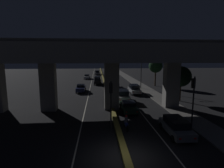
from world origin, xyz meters
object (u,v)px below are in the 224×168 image
object	(u,v)px
car_silver_third	(123,95)
car_black_second_oncoming	(98,80)
car_dark_green_second	(129,106)
car_dark_blue_fifth	(115,84)
car_white_third_oncoming	(87,77)
pedestrian_on_sidewalk	(172,99)
car_grey_lead	(176,126)
traffic_light_right_of_median	(193,93)
traffic_light_left_of_median	(111,97)
car_silver_fourth	(134,89)
street_lamp	(140,69)
car_dark_blue_lead_oncoming	(81,88)
motorcycle_blue_filtering_near	(126,123)
car_silver_fourth_oncoming	(97,73)

from	to	relation	value
car_silver_third	car_black_second_oncoming	bearing A→B (deg)	13.44
car_dark_green_second	car_dark_blue_fifth	size ratio (longest dim) A/B	0.95
car_white_third_oncoming	pedestrian_on_sidewalk	bearing A→B (deg)	23.43
car_grey_lead	traffic_light_right_of_median	bearing A→B (deg)	-57.45
car_black_second_oncoming	car_white_third_oncoming	bearing A→B (deg)	-161.25
traffic_light_left_of_median	car_dark_green_second	xyz separation A→B (m)	(2.75, 5.78, -2.59)
traffic_light_left_of_median	car_grey_lead	bearing A→B (deg)	-13.11
car_silver_fourth	pedestrian_on_sidewalk	size ratio (longest dim) A/B	2.71
car_dark_blue_fifth	pedestrian_on_sidewalk	size ratio (longest dim) A/B	2.76
car_black_second_oncoming	traffic_light_right_of_median	bearing A→B (deg)	19.96
pedestrian_on_sidewalk	car_white_third_oncoming	bearing A→B (deg)	112.33
car_grey_lead	car_dark_green_second	xyz separation A→B (m)	(-3.05, 7.13, -0.10)
street_lamp	car_white_third_oncoming	xyz separation A→B (m)	(-12.75, 19.91, -3.70)
car_dark_green_second	car_dark_blue_lead_oncoming	distance (m)	15.79
car_silver_fourth	car_silver_third	bearing A→B (deg)	151.90
motorcycle_blue_filtering_near	pedestrian_on_sidewalk	distance (m)	10.83
car_black_second_oncoming	pedestrian_on_sidewalk	world-z (taller)	car_black_second_oncoming
street_lamp	car_grey_lead	xyz separation A→B (m)	(-2.34, -23.23, -3.62)
street_lamp	pedestrian_on_sidewalk	xyz separation A→B (m)	(1.21, -14.09, -3.40)
street_lamp	traffic_light_right_of_median	bearing A→B (deg)	-90.40
traffic_light_right_of_median	motorcycle_blue_filtering_near	distance (m)	7.09
street_lamp	car_dark_blue_fifth	distance (m)	6.98
motorcycle_blue_filtering_near	car_silver_third	bearing A→B (deg)	-7.61
car_silver_third	motorcycle_blue_filtering_near	world-z (taller)	car_silver_third
car_silver_fourth_oncoming	car_dark_blue_lead_oncoming	bearing A→B (deg)	-3.08
street_lamp	car_silver_third	xyz separation A→B (m)	(-5.35, -10.48, -3.51)
car_white_third_oncoming	car_grey_lead	bearing A→B (deg)	14.67
car_grey_lead	car_dark_green_second	size ratio (longest dim) A/B	0.96
car_dark_blue_fifth	pedestrian_on_sidewalk	world-z (taller)	pedestrian_on_sidewalk
traffic_light_right_of_median	car_silver_third	size ratio (longest dim) A/B	1.15
car_silver_fourth	car_white_third_oncoming	distance (m)	26.78
traffic_light_right_of_median	car_dark_blue_lead_oncoming	distance (m)	23.59
car_silver_fourth	car_black_second_oncoming	size ratio (longest dim) A/B	0.97
traffic_light_left_of_median	car_white_third_oncoming	world-z (taller)	traffic_light_left_of_median
street_lamp	car_silver_third	world-z (taller)	street_lamp
car_grey_lead	car_dark_blue_lead_oncoming	size ratio (longest dim) A/B	0.95
car_dark_blue_lead_oncoming	car_silver_fourth_oncoming	size ratio (longest dim) A/B	1.01
car_silver_fourth	motorcycle_blue_filtering_near	size ratio (longest dim) A/B	2.54
car_dark_green_second	car_dark_blue_lead_oncoming	bearing A→B (deg)	28.10
car_dark_blue_lead_oncoming	car_silver_fourth	bearing A→B (deg)	75.29
car_grey_lead	car_silver_third	bearing A→B (deg)	14.15
pedestrian_on_sidewalk	traffic_light_right_of_median	bearing A→B (deg)	-99.96
car_white_third_oncoming	car_silver_fourth_oncoming	size ratio (longest dim) A/B	0.98
car_silver_third	pedestrian_on_sidewalk	world-z (taller)	pedestrian_on_sidewalk
car_dark_blue_lead_oncoming	car_white_third_oncoming	bearing A→B (deg)	179.05
car_dark_green_second	car_black_second_oncoming	world-z (taller)	car_black_second_oncoming
car_silver_third	car_dark_blue_fifth	distance (m)	13.17
car_dark_blue_lead_oncoming	motorcycle_blue_filtering_near	world-z (taller)	car_dark_blue_lead_oncoming
car_dark_green_second	car_silver_fourth	distance (m)	11.82
car_black_second_oncoming	pedestrian_on_sidewalk	distance (m)	24.24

